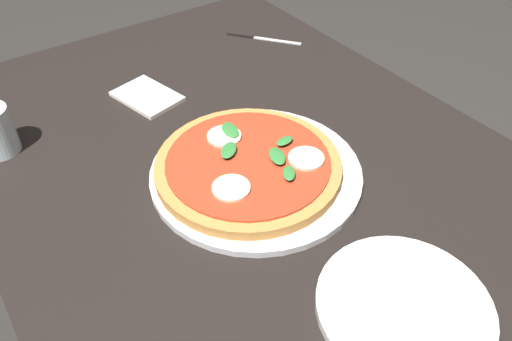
# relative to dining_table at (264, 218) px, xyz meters

# --- Properties ---
(dining_table) EXTENTS (1.29, 0.84, 0.70)m
(dining_table) POSITION_rel_dining_table_xyz_m (0.00, 0.00, 0.00)
(dining_table) COLOR black
(dining_table) RESTS_ON ground_plane
(serving_tray) EXTENTS (0.35, 0.35, 0.01)m
(serving_tray) POSITION_rel_dining_table_xyz_m (0.01, 0.01, 0.11)
(serving_tray) COLOR silver
(serving_tray) RESTS_ON dining_table
(pizza) EXTENTS (0.30, 0.30, 0.03)m
(pizza) POSITION_rel_dining_table_xyz_m (0.02, 0.02, 0.12)
(pizza) COLOR #C6843F
(pizza) RESTS_ON serving_tray
(plate_white) EXTENTS (0.22, 0.22, 0.01)m
(plate_white) POSITION_rel_dining_table_xyz_m (-0.31, 0.01, 0.11)
(plate_white) COLOR white
(plate_white) RESTS_ON dining_table
(napkin) EXTENTS (0.15, 0.12, 0.01)m
(napkin) POSITION_rel_dining_table_xyz_m (0.32, 0.05, 0.11)
(napkin) COLOR white
(napkin) RESTS_ON dining_table
(knife) EXTENTS (0.15, 0.12, 0.01)m
(knife) POSITION_rel_dining_table_xyz_m (0.41, -0.27, 0.10)
(knife) COLOR black
(knife) RESTS_ON dining_table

